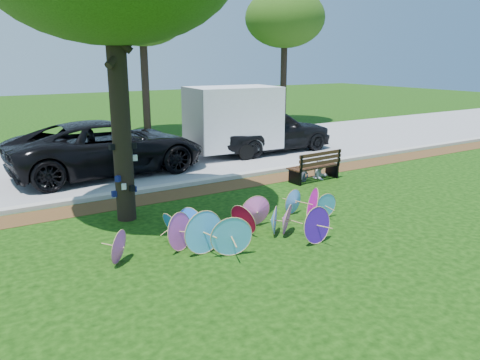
{
  "coord_description": "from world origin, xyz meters",
  "views": [
    {
      "loc": [
        -5.15,
        -7.11,
        3.72
      ],
      "look_at": [
        0.5,
        2.0,
        0.9
      ],
      "focal_mm": 35.0,
      "sensor_mm": 36.0,
      "label": 1
    }
  ],
  "objects_px": {
    "park_bench": "(313,166)",
    "person_right": "(321,160)",
    "parasol_pile": "(246,221)",
    "black_van": "(109,147)",
    "person_left": "(304,163)",
    "cargo_trailer": "(233,118)",
    "dark_pickup": "(270,130)"
  },
  "relations": [
    {
      "from": "person_left",
      "to": "person_right",
      "type": "height_order",
      "value": "person_right"
    },
    {
      "from": "parasol_pile",
      "to": "person_left",
      "type": "height_order",
      "value": "person_left"
    },
    {
      "from": "black_van",
      "to": "cargo_trailer",
      "type": "xyz_separation_m",
      "value": [
        5.0,
        0.42,
        0.6
      ]
    },
    {
      "from": "person_left",
      "to": "dark_pickup",
      "type": "bearing_deg",
      "value": 61.93
    },
    {
      "from": "parasol_pile",
      "to": "person_right",
      "type": "height_order",
      "value": "person_right"
    },
    {
      "from": "cargo_trailer",
      "to": "park_bench",
      "type": "distance_m",
      "value": 4.72
    },
    {
      "from": "black_van",
      "to": "person_right",
      "type": "xyz_separation_m",
      "value": [
        5.48,
        -4.14,
        -0.28
      ]
    },
    {
      "from": "person_left",
      "to": "parasol_pile",
      "type": "bearing_deg",
      "value": -148.0
    },
    {
      "from": "parasol_pile",
      "to": "park_bench",
      "type": "relative_size",
      "value": 3.12
    },
    {
      "from": "black_van",
      "to": "park_bench",
      "type": "relative_size",
      "value": 3.56
    },
    {
      "from": "cargo_trailer",
      "to": "person_left",
      "type": "bearing_deg",
      "value": -87.99
    },
    {
      "from": "dark_pickup",
      "to": "cargo_trailer",
      "type": "distance_m",
      "value": 1.77
    },
    {
      "from": "person_right",
      "to": "person_left",
      "type": "bearing_deg",
      "value": 174.39
    },
    {
      "from": "black_van",
      "to": "person_right",
      "type": "height_order",
      "value": "black_van"
    },
    {
      "from": "parasol_pile",
      "to": "cargo_trailer",
      "type": "xyz_separation_m",
      "value": [
        4.28,
        7.61,
        1.09
      ]
    },
    {
      "from": "parasol_pile",
      "to": "dark_pickup",
      "type": "xyz_separation_m",
      "value": [
        5.94,
        7.47,
        0.5
      ]
    },
    {
      "from": "dark_pickup",
      "to": "person_left",
      "type": "distance_m",
      "value": 4.81
    },
    {
      "from": "black_van",
      "to": "park_bench",
      "type": "distance_m",
      "value": 6.63
    },
    {
      "from": "park_bench",
      "to": "black_van",
      "type": "bearing_deg",
      "value": 137.54
    },
    {
      "from": "parasol_pile",
      "to": "dark_pickup",
      "type": "height_order",
      "value": "dark_pickup"
    },
    {
      "from": "black_van",
      "to": "person_right",
      "type": "relative_size",
      "value": 5.27
    },
    {
      "from": "parasol_pile",
      "to": "cargo_trailer",
      "type": "relative_size",
      "value": 1.65
    },
    {
      "from": "person_left",
      "to": "person_right",
      "type": "bearing_deg",
      "value": -4.94
    },
    {
      "from": "person_left",
      "to": "person_right",
      "type": "relative_size",
      "value": 0.95
    },
    {
      "from": "parasol_pile",
      "to": "park_bench",
      "type": "bearing_deg",
      "value": 34.25
    },
    {
      "from": "black_van",
      "to": "person_right",
      "type": "bearing_deg",
      "value": -129.13
    },
    {
      "from": "parasol_pile",
      "to": "park_bench",
      "type": "height_order",
      "value": "park_bench"
    },
    {
      "from": "park_bench",
      "to": "person_right",
      "type": "distance_m",
      "value": 0.38
    },
    {
      "from": "cargo_trailer",
      "to": "person_left",
      "type": "height_order",
      "value": "cargo_trailer"
    },
    {
      "from": "parasol_pile",
      "to": "black_van",
      "type": "xyz_separation_m",
      "value": [
        -0.72,
        7.19,
        0.5
      ]
    },
    {
      "from": "person_right",
      "to": "park_bench",
      "type": "bearing_deg",
      "value": -177.48
    },
    {
      "from": "dark_pickup",
      "to": "person_right",
      "type": "distance_m",
      "value": 4.58
    }
  ]
}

